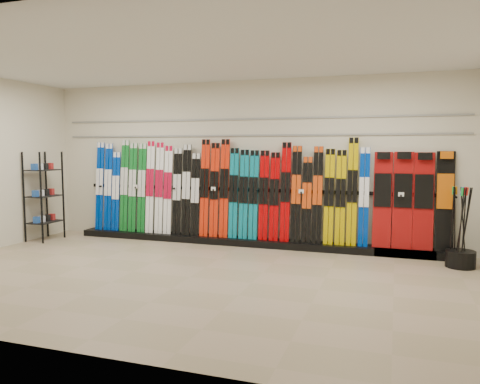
% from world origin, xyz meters
% --- Properties ---
extents(floor, '(8.00, 8.00, 0.00)m').
position_xyz_m(floor, '(0.00, 0.00, 0.00)').
color(floor, tan).
rests_on(floor, ground).
extents(back_wall, '(8.00, 0.00, 8.00)m').
position_xyz_m(back_wall, '(0.00, 2.50, 1.50)').
color(back_wall, beige).
rests_on(back_wall, floor).
extents(ceiling, '(8.00, 8.00, 0.00)m').
position_xyz_m(ceiling, '(0.00, 0.00, 3.00)').
color(ceiling, silver).
rests_on(ceiling, back_wall).
extents(ski_rack_base, '(8.00, 0.40, 0.12)m').
position_xyz_m(ski_rack_base, '(0.22, 2.28, 0.06)').
color(ski_rack_base, black).
rests_on(ski_rack_base, floor).
extents(skis, '(5.37, 0.18, 1.83)m').
position_xyz_m(skis, '(-0.47, 2.31, 0.97)').
color(skis, '#0030A9').
rests_on(skis, ski_rack_base).
extents(snowboards, '(1.25, 0.25, 1.60)m').
position_xyz_m(snowboards, '(2.92, 2.36, 0.91)').
color(snowboards, '#990C0C').
rests_on(snowboards, ski_rack_base).
extents(accessory_rack, '(0.40, 0.60, 1.70)m').
position_xyz_m(accessory_rack, '(-3.75, 1.51, 0.85)').
color(accessory_rack, black).
rests_on(accessory_rack, floor).
extents(pole_bin, '(0.43, 0.43, 0.25)m').
position_xyz_m(pole_bin, '(3.60, 1.77, 0.12)').
color(pole_bin, black).
rests_on(pole_bin, floor).
extents(ski_poles, '(0.26, 0.30, 1.18)m').
position_xyz_m(ski_poles, '(3.58, 1.77, 0.61)').
color(ski_poles, black).
rests_on(ski_poles, pole_bin).
extents(slatwall_rail_0, '(7.60, 0.02, 0.03)m').
position_xyz_m(slatwall_rail_0, '(0.00, 2.48, 2.00)').
color(slatwall_rail_0, gray).
rests_on(slatwall_rail_0, back_wall).
extents(slatwall_rail_1, '(7.60, 0.02, 0.03)m').
position_xyz_m(slatwall_rail_1, '(0.00, 2.48, 2.30)').
color(slatwall_rail_1, gray).
rests_on(slatwall_rail_1, back_wall).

